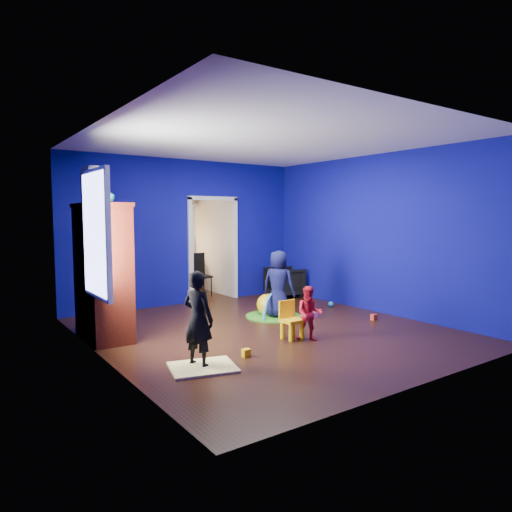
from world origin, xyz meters
TOP-DOWN VIEW (x-y plane):
  - floor at (0.00, 0.00)m, footprint 5.00×5.50m
  - ceiling at (0.00, 0.00)m, footprint 5.00×5.50m
  - wall_back at (0.00, 2.75)m, footprint 5.00×0.02m
  - wall_front at (0.00, -2.75)m, footprint 5.00×0.02m
  - wall_left at (-2.50, 0.00)m, footprint 0.02×5.50m
  - wall_right at (2.50, 0.00)m, footprint 0.02×5.50m
  - alcove at (0.60, 3.62)m, footprint 1.00×1.75m
  - armchair at (2.09, 2.20)m, footprint 0.85×0.83m
  - child_black at (-1.66, -0.87)m, footprint 0.41×0.49m
  - child_navy at (0.70, 0.63)m, footprint 0.62×0.69m
  - toddler_red at (0.17, -0.78)m, footprint 0.48×0.47m
  - vase at (-2.20, 0.70)m, footprint 0.25×0.25m
  - potted_plant at (-2.20, 1.22)m, footprint 0.24×0.24m
  - tv_armoire at (-2.20, 1.00)m, footprint 0.58×1.14m
  - crt_tv at (-2.16, 1.00)m, footprint 0.46×0.70m
  - yellow_blanket at (-1.66, -0.97)m, footprint 0.88×0.77m
  - hopper_ball at (0.65, 0.88)m, footprint 0.39×0.39m
  - kid_chair at (0.02, -0.58)m, footprint 0.29×0.29m
  - play_mat at (0.67, 0.73)m, footprint 0.98×0.98m
  - toy_arch at (0.67, 0.73)m, footprint 0.79×0.47m
  - window_left at (-2.48, 0.35)m, footprint 0.03×0.95m
  - curtain at (-2.37, 0.90)m, footprint 0.14×0.42m
  - doorway at (0.60, 2.75)m, footprint 1.16×0.10m
  - study_desk at (0.60, 4.26)m, footprint 0.88×0.44m
  - desk_monitor at (0.60, 4.38)m, footprint 0.40×0.05m
  - desk_lamp at (0.32, 4.32)m, footprint 0.14×0.14m
  - folding_chair at (0.60, 3.30)m, footprint 0.40×0.40m
  - book_shelf at (0.60, 4.37)m, footprint 0.88×0.24m
  - toy_0 at (1.94, -0.45)m, footprint 0.10×0.08m
  - toy_1 at (2.13, 0.79)m, footprint 0.11×0.11m
  - toy_2 at (-0.99, -0.89)m, footprint 0.10×0.08m
  - toy_3 at (1.22, 0.27)m, footprint 0.10×0.08m

SIDE VIEW (x-z plane):
  - floor at x=0.00m, z-range -0.01..0.01m
  - play_mat at x=0.67m, z-range 0.00..0.03m
  - yellow_blanket at x=-1.66m, z-range 0.00..0.03m
  - toy_arch at x=0.67m, z-range -0.42..0.46m
  - toy_0 at x=1.94m, z-range 0.00..0.10m
  - toy_2 at x=-0.99m, z-range 0.00..0.10m
  - toy_3 at x=1.22m, z-range 0.00..0.10m
  - toy_1 at x=2.13m, z-range 0.00..0.11m
  - hopper_ball at x=0.65m, z-range 0.00..0.39m
  - kid_chair at x=0.02m, z-range 0.00..0.50m
  - armchair at x=2.09m, z-range 0.00..0.65m
  - study_desk at x=0.60m, z-range 0.00..0.75m
  - toddler_red at x=0.17m, z-range 0.00..0.78m
  - folding_chair at x=0.60m, z-range 0.00..0.92m
  - child_black at x=-1.66m, z-range 0.00..1.14m
  - child_navy at x=0.70m, z-range 0.00..1.18m
  - desk_lamp at x=0.32m, z-range 0.86..1.00m
  - desk_monitor at x=0.60m, z-range 0.79..1.11m
  - tv_armoire at x=-2.20m, z-range 0.00..1.96m
  - crt_tv at x=-2.16m, z-range 0.75..1.29m
  - doorway at x=0.60m, z-range 0.00..2.10m
  - alcove at x=0.60m, z-range 0.00..2.50m
  - curtain at x=-2.37m, z-range 0.05..2.45m
  - wall_back at x=0.00m, z-range 0.00..2.90m
  - wall_front at x=0.00m, z-range 0.00..2.90m
  - wall_left at x=-2.50m, z-range 0.00..2.90m
  - wall_right at x=2.50m, z-range 0.00..2.90m
  - window_left at x=-2.48m, z-range 0.77..2.33m
  - book_shelf at x=0.60m, z-range 2.00..2.04m
  - vase at x=-2.20m, z-range 1.96..2.17m
  - potted_plant at x=-2.20m, z-range 1.96..2.32m
  - ceiling at x=0.00m, z-range 2.90..2.90m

